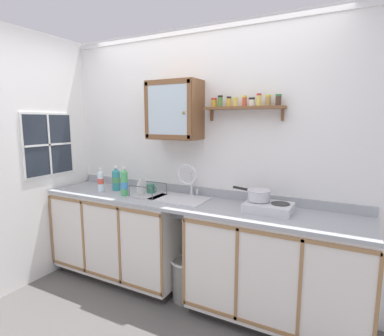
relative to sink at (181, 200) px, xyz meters
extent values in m
plane|color=#565451|center=(0.09, -0.43, -0.92)|extent=(6.07, 6.07, 0.00)
cube|color=white|center=(0.09, 0.27, 0.35)|extent=(3.67, 0.05, 2.53)
cube|color=white|center=(0.09, 0.24, 1.57)|extent=(3.67, 0.02, 0.05)
cube|color=white|center=(-1.47, -0.70, 0.35)|extent=(0.05, 3.48, 2.53)
cube|color=black|center=(-0.72, -0.01, -0.88)|extent=(1.39, 0.51, 0.08)
cube|color=silver|center=(-0.72, -0.04, -0.43)|extent=(1.42, 0.57, 0.82)
cube|color=#997047|center=(-0.72, -0.33, -0.06)|extent=(1.42, 0.01, 0.03)
cube|color=#997047|center=(-0.72, -0.33, -0.79)|extent=(1.42, 0.01, 0.03)
cube|color=#997047|center=(-1.43, -0.33, -0.43)|extent=(0.02, 0.01, 0.75)
cube|color=#997047|center=(-0.96, -0.33, -0.43)|extent=(0.02, 0.01, 0.75)
cube|color=#997047|center=(-0.48, -0.33, -0.43)|extent=(0.02, 0.01, 0.75)
cube|color=#997047|center=(-0.01, -0.33, -0.43)|extent=(0.02, 0.01, 0.75)
cube|color=black|center=(0.91, -0.01, -0.88)|extent=(1.36, 0.51, 0.08)
cube|color=silver|center=(0.91, -0.04, -0.43)|extent=(1.39, 0.57, 0.82)
cube|color=#997047|center=(0.91, -0.33, -0.06)|extent=(1.39, 0.01, 0.03)
cube|color=#997047|center=(0.91, -0.33, -0.79)|extent=(1.39, 0.01, 0.03)
cube|color=#997047|center=(0.21, -0.33, -0.43)|extent=(0.02, 0.01, 0.75)
cube|color=#997047|center=(0.68, -0.33, -0.43)|extent=(0.02, 0.01, 0.75)
cube|color=#997047|center=(1.14, -0.33, -0.43)|extent=(0.02, 0.01, 0.75)
cube|color=#997047|center=(1.60, -0.33, -0.43)|extent=(0.02, 0.01, 0.75)
cube|color=#9EA3A8|center=(0.09, -0.04, 0.00)|extent=(3.03, 0.60, 0.03)
cube|color=#9EA3A8|center=(0.09, 0.23, 0.05)|extent=(3.03, 0.02, 0.08)
cube|color=silver|center=(0.00, -0.02, 0.02)|extent=(0.52, 0.36, 0.01)
cube|color=slate|center=(0.00, -0.02, -0.11)|extent=(0.44, 0.29, 0.01)
cube|color=slate|center=(0.00, 0.13, -0.05)|extent=(0.44, 0.01, 0.13)
cube|color=slate|center=(0.00, -0.17, -0.05)|extent=(0.44, 0.01, 0.13)
cylinder|color=#4C4C51|center=(0.00, -0.02, -0.11)|extent=(0.04, 0.04, 0.01)
cylinder|color=silver|center=(0.02, 0.18, 0.02)|extent=(0.05, 0.05, 0.02)
cylinder|color=silver|center=(0.02, 0.18, 0.13)|extent=(0.02, 0.02, 0.20)
torus|color=silver|center=(0.02, 0.09, 0.23)|extent=(0.20, 0.02, 0.20)
cylinder|color=silver|center=(0.08, 0.18, 0.06)|extent=(0.02, 0.02, 0.05)
cube|color=silver|center=(0.83, -0.01, 0.05)|extent=(0.37, 0.27, 0.07)
cylinder|color=#2D2D2D|center=(0.74, 0.01, 0.08)|extent=(0.15, 0.15, 0.01)
cylinder|color=#2D2D2D|center=(0.91, 0.01, 0.08)|extent=(0.15, 0.15, 0.01)
cylinder|color=black|center=(0.74, -0.13, 0.05)|extent=(0.03, 0.02, 0.03)
cylinder|color=black|center=(0.91, -0.13, 0.05)|extent=(0.03, 0.02, 0.03)
cylinder|color=silver|center=(0.74, 0.01, 0.13)|extent=(0.18, 0.18, 0.09)
torus|color=silver|center=(0.74, 0.01, 0.17)|extent=(0.19, 0.19, 0.01)
cylinder|color=black|center=(0.57, 0.06, 0.16)|extent=(0.17, 0.08, 0.02)
cylinder|color=teal|center=(-0.79, 0.00, 0.11)|extent=(0.08, 0.08, 0.20)
cone|color=teal|center=(-0.79, 0.00, 0.23)|extent=(0.08, 0.08, 0.04)
cylinder|color=white|center=(-0.79, 0.00, 0.26)|extent=(0.04, 0.04, 0.02)
cylinder|color=#4C9959|center=(-0.79, 0.00, 0.12)|extent=(0.08, 0.08, 0.06)
cylinder|color=silver|center=(-0.88, -0.12, 0.11)|extent=(0.06, 0.06, 0.20)
cone|color=silver|center=(-0.88, -0.12, 0.22)|extent=(0.06, 0.06, 0.03)
cylinder|color=white|center=(-0.88, -0.12, 0.25)|extent=(0.03, 0.03, 0.02)
cylinder|color=#D84C3F|center=(-0.88, -0.12, 0.12)|extent=(0.06, 0.06, 0.06)
cylinder|color=#4CB266|center=(-0.56, -0.13, 0.13)|extent=(0.07, 0.07, 0.23)
cone|color=#4CB266|center=(-0.56, -0.13, 0.26)|extent=(0.06, 0.06, 0.03)
cylinder|color=white|center=(-0.56, -0.13, 0.28)|extent=(0.03, 0.03, 0.02)
cylinder|color=#3F8CCC|center=(-0.56, -0.13, 0.11)|extent=(0.07, 0.07, 0.07)
cube|color=#B2B2B7|center=(-0.33, -0.06, 0.02)|extent=(0.29, 0.26, 0.01)
cylinder|color=#4C4F54|center=(-0.47, -0.18, 0.08)|extent=(0.01, 0.01, 0.11)
cylinder|color=#4C4F54|center=(-0.20, -0.18, 0.08)|extent=(0.01, 0.01, 0.11)
cylinder|color=#4C4F54|center=(-0.47, 0.07, 0.08)|extent=(0.01, 0.01, 0.11)
cylinder|color=#4C4F54|center=(-0.20, 0.07, 0.08)|extent=(0.01, 0.01, 0.11)
cylinder|color=#4C4F54|center=(-0.33, -0.18, 0.13)|extent=(0.27, 0.01, 0.01)
cylinder|color=#4C4F54|center=(-0.33, 0.07, 0.13)|extent=(0.27, 0.01, 0.01)
cylinder|color=white|center=(-0.41, -0.06, 0.10)|extent=(0.01, 0.16, 0.16)
cylinder|color=#337259|center=(-0.37, 0.04, 0.06)|extent=(0.08, 0.08, 0.10)
torus|color=#337259|center=(-0.32, 0.03, 0.07)|extent=(0.07, 0.02, 0.07)
cube|color=brown|center=(-0.13, 0.11, 0.84)|extent=(0.51, 0.26, 0.55)
cube|color=silver|center=(-0.13, -0.02, 0.84)|extent=(0.42, 0.01, 0.45)
cube|color=brown|center=(-0.36, -0.02, 0.84)|extent=(0.04, 0.01, 0.52)
cube|color=brown|center=(0.10, -0.02, 0.84)|extent=(0.04, 0.01, 0.52)
cube|color=brown|center=(-0.13, -0.02, 1.08)|extent=(0.48, 0.01, 0.04)
cube|color=brown|center=(-0.13, -0.02, 0.59)|extent=(0.48, 0.01, 0.04)
sphere|color=olive|center=(0.05, -0.04, 0.81)|extent=(0.02, 0.02, 0.02)
cube|color=brown|center=(0.53, 0.17, 0.85)|extent=(0.71, 0.14, 0.02)
cube|color=brown|center=(0.21, 0.23, 0.79)|extent=(0.02, 0.03, 0.10)
cube|color=brown|center=(0.85, 0.23, 0.79)|extent=(0.02, 0.03, 0.10)
cylinder|color=gold|center=(0.25, 0.18, 0.89)|extent=(0.05, 0.05, 0.06)
cylinder|color=red|center=(0.25, 0.18, 0.93)|extent=(0.05, 0.05, 0.02)
cylinder|color=#598C3F|center=(0.32, 0.17, 0.90)|extent=(0.04, 0.04, 0.08)
cylinder|color=black|center=(0.32, 0.17, 0.95)|extent=(0.04, 0.04, 0.02)
cylinder|color=gold|center=(0.39, 0.18, 0.90)|extent=(0.04, 0.04, 0.07)
cylinder|color=black|center=(0.39, 0.18, 0.94)|extent=(0.04, 0.04, 0.02)
cylinder|color=#E0C659|center=(0.46, 0.18, 0.89)|extent=(0.04, 0.04, 0.06)
cylinder|color=yellow|center=(0.46, 0.18, 0.93)|extent=(0.04, 0.04, 0.02)
cylinder|color=#CC4C33|center=(0.54, 0.18, 0.90)|extent=(0.04, 0.04, 0.08)
cylinder|color=yellow|center=(0.54, 0.18, 0.94)|extent=(0.04, 0.04, 0.02)
cylinder|color=silver|center=(0.60, 0.17, 0.89)|extent=(0.05, 0.05, 0.06)
cylinder|color=black|center=(0.60, 0.17, 0.92)|extent=(0.05, 0.05, 0.02)
cylinder|color=#E0C659|center=(0.67, 0.16, 0.90)|extent=(0.04, 0.04, 0.09)
cylinder|color=red|center=(0.67, 0.16, 0.95)|extent=(0.04, 0.04, 0.02)
cylinder|color=tan|center=(0.74, 0.19, 0.90)|extent=(0.04, 0.04, 0.07)
cylinder|color=yellow|center=(0.74, 0.19, 0.94)|extent=(0.05, 0.05, 0.02)
cylinder|color=#4C3326|center=(0.83, 0.18, 0.90)|extent=(0.05, 0.05, 0.08)
cylinder|color=#33723F|center=(0.83, 0.18, 0.94)|extent=(0.05, 0.05, 0.02)
cube|color=#262D38|center=(-1.44, -0.28, 0.49)|extent=(0.01, 0.56, 0.62)
cube|color=white|center=(-1.45, -0.28, 0.49)|extent=(0.02, 0.60, 0.67)
cube|color=white|center=(-1.43, -0.28, 0.49)|extent=(0.01, 0.02, 0.62)
cube|color=white|center=(-1.43, -0.28, 0.49)|extent=(0.01, 0.56, 0.02)
cylinder|color=gray|center=(0.10, -0.10, -0.73)|extent=(0.24, 0.24, 0.38)
torus|color=white|center=(0.10, -0.10, -0.54)|extent=(0.27, 0.27, 0.02)
camera|label=1|loc=(1.40, -2.41, 0.74)|focal=28.62mm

